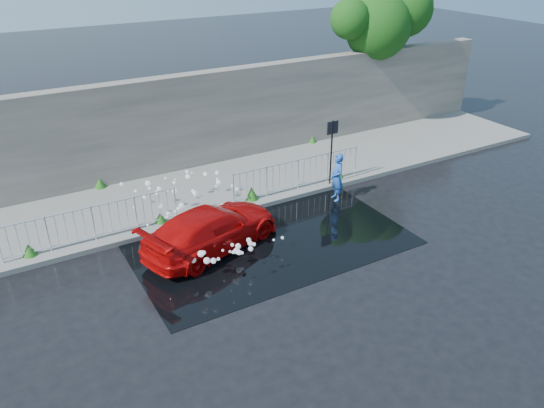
{
  "coord_description": "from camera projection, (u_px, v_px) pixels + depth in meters",
  "views": [
    {
      "loc": [
        -6.18,
        -10.8,
        8.18
      ],
      "look_at": [
        0.78,
        1.3,
        1.0
      ],
      "focal_mm": 35.0,
      "sensor_mm": 36.0,
      "label": 1
    }
  ],
  "objects": [
    {
      "name": "retaining_wall",
      "position": [
        174.0,
        124.0,
        19.48
      ],
      "size": [
        30.0,
        0.6,
        3.5
      ],
      "primitive_type": "cube",
      "color": "#58524A",
      "rests_on": "pavement"
    },
    {
      "name": "person",
      "position": [
        337.0,
        177.0,
        17.82
      ],
      "size": [
        0.52,
        0.68,
        1.67
      ],
      "primitive_type": "imported",
      "rotation": [
        0.0,
        0.0,
        -1.79
      ],
      "color": "#2356B3",
      "rests_on": "ground"
    },
    {
      "name": "pavement",
      "position": [
        200.0,
        191.0,
        18.62
      ],
      "size": [
        30.0,
        4.0,
        0.15
      ],
      "primitive_type": "cube",
      "color": "slate",
      "rests_on": "ground"
    },
    {
      "name": "curb",
      "position": [
        225.0,
        214.0,
        17.08
      ],
      "size": [
        30.0,
        0.25,
        0.16
      ],
      "primitive_type": "cube",
      "color": "slate",
      "rests_on": "ground"
    },
    {
      "name": "weeds",
      "position": [
        197.0,
        193.0,
        17.88
      ],
      "size": [
        12.17,
        3.93,
        0.45
      ],
      "color": "#1F5216",
      "rests_on": "pavement"
    },
    {
      "name": "sign_post",
      "position": [
        332.0,
        142.0,
        18.27
      ],
      "size": [
        0.45,
        0.06,
        2.5
      ],
      "color": "black",
      "rests_on": "ground"
    },
    {
      "name": "railing_right",
      "position": [
        298.0,
        173.0,
        18.38
      ],
      "size": [
        5.05,
        0.05,
        1.1
      ],
      "color": "silver",
      "rests_on": "pavement"
    },
    {
      "name": "red_car",
      "position": [
        212.0,
        229.0,
        15.15
      ],
      "size": [
        4.61,
        2.94,
        1.24
      ],
      "primitive_type": "imported",
      "rotation": [
        0.0,
        0.0,
        1.87
      ],
      "color": "#B70707",
      "rests_on": "ground"
    },
    {
      "name": "tree",
      "position": [
        384.0,
        21.0,
        22.68
      ],
      "size": [
        5.02,
        2.88,
        6.39
      ],
      "color": "#332114",
      "rests_on": "ground"
    },
    {
      "name": "ground",
      "position": [
        271.0,
        261.0,
        14.8
      ],
      "size": [
        90.0,
        90.0,
        0.0
      ],
      "primitive_type": "plane",
      "color": "black",
      "rests_on": "ground"
    },
    {
      "name": "water_spray",
      "position": [
        198.0,
        215.0,
        15.7
      ],
      "size": [
        3.44,
        5.51,
        1.05
      ],
      "color": "white",
      "rests_on": "ground"
    },
    {
      "name": "railing_left",
      "position": [
        93.0,
        222.0,
        15.27
      ],
      "size": [
        5.05,
        0.05,
        1.1
      ],
      "color": "silver",
      "rests_on": "pavement"
    },
    {
      "name": "puddle",
      "position": [
        269.0,
        240.0,
        15.79
      ],
      "size": [
        8.0,
        5.0,
        0.01
      ],
      "primitive_type": "cube",
      "color": "black",
      "rests_on": "ground"
    }
  ]
}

